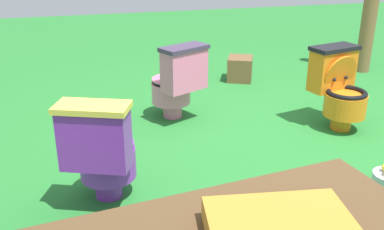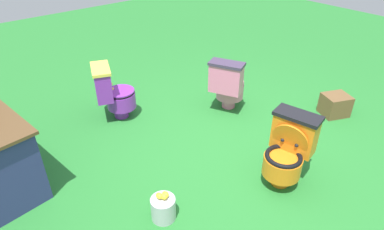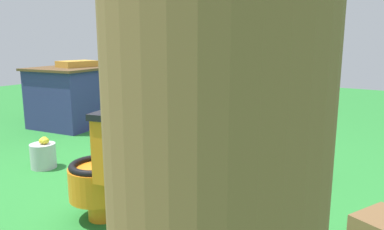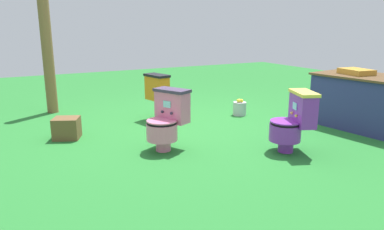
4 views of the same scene
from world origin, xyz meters
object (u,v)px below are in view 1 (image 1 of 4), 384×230
Objects in this scene: toilet_pink at (177,82)px; small_crate at (240,69)px; toilet_orange at (339,87)px; toilet_purple at (102,151)px.

toilet_pink is 2.23× the size of small_crate.
toilet_orange is at bearing 102.54° from small_crate.
toilet_purple is 1.00× the size of toilet_orange.
toilet_pink reaches higher than small_crate.
toilet_pink is at bearing -34.82° from toilet_orange.
toilet_purple is at bearing -147.53° from toilet_pink.
toilet_purple is 2.90m from small_crate.
toilet_pink is (-0.79, -1.27, 0.00)m from toilet_purple.
small_crate is (0.34, -1.55, -0.23)m from toilet_orange.
small_crate is at bearing 18.69° from toilet_pink.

